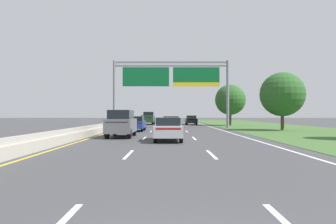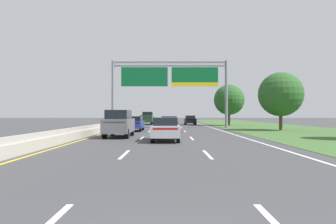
{
  "view_description": "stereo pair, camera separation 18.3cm",
  "coord_description": "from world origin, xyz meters",
  "px_view_note": "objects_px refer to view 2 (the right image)",
  "views": [
    {
      "loc": [
        -0.09,
        -3.03,
        1.8
      ],
      "look_at": [
        -0.02,
        26.66,
        2.01
      ],
      "focal_mm": 32.46,
      "sensor_mm": 36.0,
      "label": 1
    },
    {
      "loc": [
        0.09,
        -3.03,
        1.8
      ],
      "look_at": [
        -0.02,
        26.66,
        2.01
      ],
      "focal_mm": 32.46,
      "sensor_mm": 36.0,
      "label": 2
    }
  ],
  "objects_px": {
    "car_grey_left_lane_suv": "(120,123)",
    "roadside_tree_far": "(230,100)",
    "car_black_right_lane_sedan": "(191,120)",
    "roadside_tree_mid": "(282,94)",
    "overhead_sign_gantry": "(171,80)",
    "car_silver_centre_lane_sedan": "(166,129)",
    "car_red_centre_lane_sedan": "(170,123)",
    "pickup_truck_darkgreen": "(148,118)",
    "car_blue_left_lane_sedan": "(135,123)"
  },
  "relations": [
    {
      "from": "car_black_right_lane_sedan",
      "to": "roadside_tree_mid",
      "type": "xyz_separation_m",
      "value": [
        8.65,
        -18.09,
        3.16
      ]
    },
    {
      "from": "car_blue_left_lane_sedan",
      "to": "roadside_tree_far",
      "type": "relative_size",
      "value": 0.69
    },
    {
      "from": "pickup_truck_darkgreen",
      "to": "car_red_centre_lane_sedan",
      "type": "xyz_separation_m",
      "value": [
        3.71,
        -20.17,
        -0.26
      ]
    },
    {
      "from": "car_grey_left_lane_suv",
      "to": "car_silver_centre_lane_sedan",
      "type": "bearing_deg",
      "value": -132.24
    },
    {
      "from": "car_black_right_lane_sedan",
      "to": "roadside_tree_far",
      "type": "xyz_separation_m",
      "value": [
        5.86,
        -3.8,
        3.23
      ]
    },
    {
      "from": "car_red_centre_lane_sedan",
      "to": "pickup_truck_darkgreen",
      "type": "bearing_deg",
      "value": 10.09
    },
    {
      "from": "car_blue_left_lane_sedan",
      "to": "roadside_tree_mid",
      "type": "height_order",
      "value": "roadside_tree_mid"
    },
    {
      "from": "car_black_right_lane_sedan",
      "to": "roadside_tree_far",
      "type": "height_order",
      "value": "roadside_tree_far"
    },
    {
      "from": "car_black_right_lane_sedan",
      "to": "car_grey_left_lane_suv",
      "type": "bearing_deg",
      "value": 164.56
    },
    {
      "from": "overhead_sign_gantry",
      "to": "roadside_tree_mid",
      "type": "relative_size",
      "value": 2.35
    },
    {
      "from": "car_black_right_lane_sedan",
      "to": "roadside_tree_mid",
      "type": "distance_m",
      "value": 20.3
    },
    {
      "from": "overhead_sign_gantry",
      "to": "car_black_right_lane_sedan",
      "type": "relative_size",
      "value": 3.42
    },
    {
      "from": "car_blue_left_lane_sedan",
      "to": "car_grey_left_lane_suv",
      "type": "height_order",
      "value": "car_grey_left_lane_suv"
    },
    {
      "from": "car_silver_centre_lane_sedan",
      "to": "car_blue_left_lane_sedan",
      "type": "xyz_separation_m",
      "value": [
        -3.43,
        11.97,
        0.0
      ]
    },
    {
      "from": "car_silver_centre_lane_sedan",
      "to": "car_black_right_lane_sedan",
      "type": "relative_size",
      "value": 1.0
    },
    {
      "from": "overhead_sign_gantry",
      "to": "roadside_tree_far",
      "type": "bearing_deg",
      "value": 41.86
    },
    {
      "from": "overhead_sign_gantry",
      "to": "roadside_tree_mid",
      "type": "height_order",
      "value": "overhead_sign_gantry"
    },
    {
      "from": "car_grey_left_lane_suv",
      "to": "roadside_tree_far",
      "type": "xyz_separation_m",
      "value": [
        13.43,
        23.85,
        2.95
      ]
    },
    {
      "from": "car_black_right_lane_sedan",
      "to": "car_blue_left_lane_sedan",
      "type": "bearing_deg",
      "value": 158.75
    },
    {
      "from": "pickup_truck_darkgreen",
      "to": "roadside_tree_far",
      "type": "bearing_deg",
      "value": -109.49
    },
    {
      "from": "overhead_sign_gantry",
      "to": "car_silver_centre_lane_sedan",
      "type": "bearing_deg",
      "value": -91.19
    },
    {
      "from": "overhead_sign_gantry",
      "to": "car_blue_left_lane_sedan",
      "type": "distance_m",
      "value": 9.51
    },
    {
      "from": "overhead_sign_gantry",
      "to": "car_blue_left_lane_sedan",
      "type": "bearing_deg",
      "value": -119.27
    },
    {
      "from": "roadside_tree_far",
      "to": "car_silver_centre_lane_sedan",
      "type": "bearing_deg",
      "value": -109.78
    },
    {
      "from": "overhead_sign_gantry",
      "to": "car_red_centre_lane_sedan",
      "type": "relative_size",
      "value": 3.41
    },
    {
      "from": "overhead_sign_gantry",
      "to": "roadside_tree_mid",
      "type": "bearing_deg",
      "value": -25.72
    },
    {
      "from": "car_red_centre_lane_sedan",
      "to": "roadside_tree_mid",
      "type": "height_order",
      "value": "roadside_tree_mid"
    },
    {
      "from": "car_grey_left_lane_suv",
      "to": "roadside_tree_far",
      "type": "height_order",
      "value": "roadside_tree_far"
    },
    {
      "from": "car_silver_centre_lane_sedan",
      "to": "car_blue_left_lane_sedan",
      "type": "height_order",
      "value": "same"
    },
    {
      "from": "pickup_truck_darkgreen",
      "to": "car_blue_left_lane_sedan",
      "type": "bearing_deg",
      "value": -179.1
    },
    {
      "from": "pickup_truck_darkgreen",
      "to": "car_black_right_lane_sedan",
      "type": "height_order",
      "value": "pickup_truck_darkgreen"
    },
    {
      "from": "car_silver_centre_lane_sedan",
      "to": "roadside_tree_mid",
      "type": "xyz_separation_m",
      "value": [
        12.57,
        12.92,
        3.16
      ]
    },
    {
      "from": "overhead_sign_gantry",
      "to": "roadside_tree_far",
      "type": "xyz_separation_m",
      "value": [
        9.39,
        8.42,
        -2.19
      ]
    },
    {
      "from": "car_black_right_lane_sedan",
      "to": "roadside_tree_mid",
      "type": "relative_size",
      "value": 0.69
    },
    {
      "from": "car_silver_centre_lane_sedan",
      "to": "car_red_centre_lane_sedan",
      "type": "bearing_deg",
      "value": -1.83
    },
    {
      "from": "car_grey_left_lane_suv",
      "to": "car_black_right_lane_sedan",
      "type": "bearing_deg",
      "value": -15.0
    },
    {
      "from": "car_red_centre_lane_sedan",
      "to": "roadside_tree_far",
      "type": "bearing_deg",
      "value": -32.19
    },
    {
      "from": "pickup_truck_darkgreen",
      "to": "car_blue_left_lane_sedan",
      "type": "distance_m",
      "value": 20.14
    },
    {
      "from": "car_red_centre_lane_sedan",
      "to": "car_blue_left_lane_sedan",
      "type": "distance_m",
      "value": 3.73
    },
    {
      "from": "overhead_sign_gantry",
      "to": "car_grey_left_lane_suv",
      "type": "bearing_deg",
      "value": -104.65
    },
    {
      "from": "pickup_truck_darkgreen",
      "to": "roadside_tree_mid",
      "type": "relative_size",
      "value": 0.85
    },
    {
      "from": "overhead_sign_gantry",
      "to": "roadside_tree_far",
      "type": "distance_m",
      "value": 12.8
    },
    {
      "from": "car_blue_left_lane_sedan",
      "to": "car_silver_centre_lane_sedan",
      "type": "bearing_deg",
      "value": -163.49
    },
    {
      "from": "car_silver_centre_lane_sedan",
      "to": "overhead_sign_gantry",
      "type": "bearing_deg",
      "value": -1.59
    },
    {
      "from": "car_silver_centre_lane_sedan",
      "to": "car_grey_left_lane_suv",
      "type": "relative_size",
      "value": 0.94
    },
    {
      "from": "pickup_truck_darkgreen",
      "to": "car_grey_left_lane_suv",
      "type": "relative_size",
      "value": 1.15
    },
    {
      "from": "car_silver_centre_lane_sedan",
      "to": "car_black_right_lane_sedan",
      "type": "height_order",
      "value": "same"
    },
    {
      "from": "roadside_tree_far",
      "to": "roadside_tree_mid",
      "type": "bearing_deg",
      "value": -78.94
    },
    {
      "from": "car_red_centre_lane_sedan",
      "to": "roadside_tree_mid",
      "type": "distance_m",
      "value": 12.71
    },
    {
      "from": "car_black_right_lane_sedan",
      "to": "car_grey_left_lane_suv",
      "type": "height_order",
      "value": "car_grey_left_lane_suv"
    }
  ]
}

